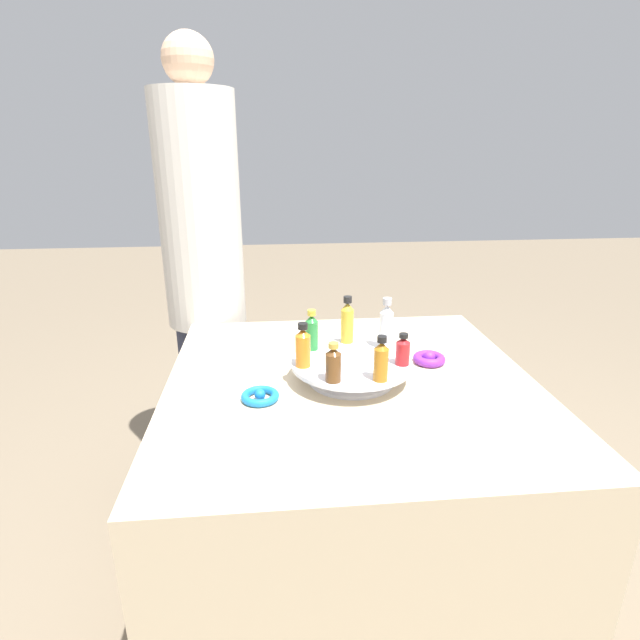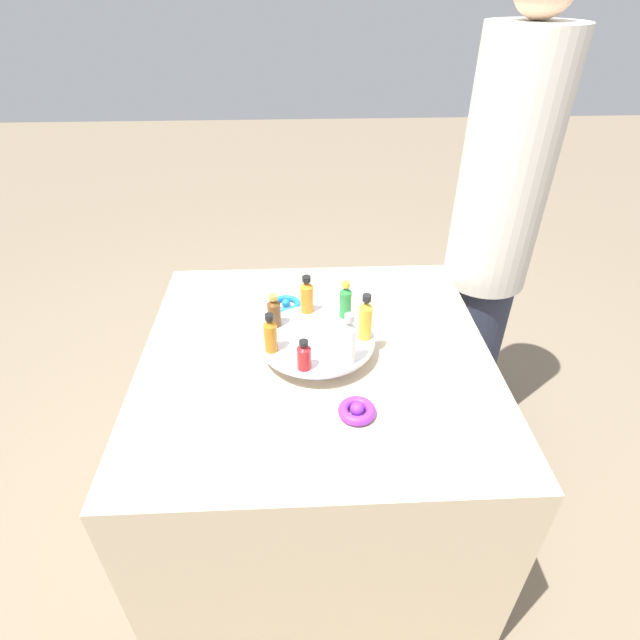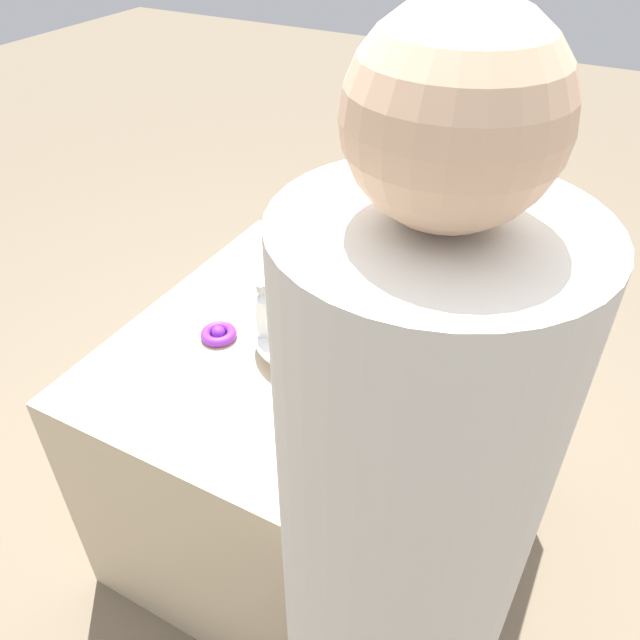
% 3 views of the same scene
% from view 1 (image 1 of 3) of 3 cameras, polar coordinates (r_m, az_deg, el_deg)
% --- Properties ---
extents(ground_plane, '(12.00, 12.00, 0.00)m').
position_cam_1_polar(ground_plane, '(1.84, 3.02, -28.51)').
color(ground_plane, '#756651').
extents(party_table, '(1.00, 1.00, 0.76)m').
position_cam_1_polar(party_table, '(1.58, 3.28, -19.25)').
color(party_table, beige).
rests_on(party_table, ground_plane).
extents(display_stand, '(0.33, 0.33, 0.06)m').
position_cam_1_polar(display_stand, '(1.36, 3.61, -5.49)').
color(display_stand, silver).
rests_on(display_stand, party_table).
extents(bottle_red, '(0.04, 0.04, 0.09)m').
position_cam_1_polar(bottle_red, '(1.33, 9.45, -3.44)').
color(bottle_red, '#B21E23').
rests_on(bottle_red, display_stand).
extents(bottle_clear, '(0.04, 0.04, 0.15)m').
position_cam_1_polar(bottle_clear, '(1.42, 7.57, -0.62)').
color(bottle_clear, silver).
rests_on(bottle_clear, display_stand).
extents(bottle_gold, '(0.04, 0.04, 0.14)m').
position_cam_1_polar(bottle_gold, '(1.45, 3.13, -0.16)').
color(bottle_gold, gold).
rests_on(bottle_gold, display_stand).
extents(bottle_green, '(0.04, 0.04, 0.12)m').
position_cam_1_polar(bottle_green, '(1.40, -0.96, -1.31)').
color(bottle_green, '#288438').
rests_on(bottle_green, display_stand).
extents(bottle_orange, '(0.04, 0.04, 0.12)m').
position_cam_1_polar(bottle_orange, '(1.30, -1.97, -3.06)').
color(bottle_orange, orange).
rests_on(bottle_orange, display_stand).
extents(bottle_brown, '(0.04, 0.04, 0.10)m').
position_cam_1_polar(bottle_brown, '(1.22, 1.53, -5.02)').
color(bottle_brown, brown).
rests_on(bottle_brown, display_stand).
extents(bottle_amber, '(0.04, 0.04, 0.12)m').
position_cam_1_polar(bottle_amber, '(1.23, 6.99, -4.59)').
color(bottle_amber, '#AD6B19').
rests_on(bottle_amber, display_stand).
extents(ribbon_bow_purple, '(0.09, 0.09, 0.04)m').
position_cam_1_polar(ribbon_bow_purple, '(1.51, 12.37, -4.32)').
color(ribbon_bow_purple, purple).
rests_on(ribbon_bow_purple, party_table).
extents(ribbon_bow_blue, '(0.10, 0.10, 0.03)m').
position_cam_1_polar(ribbon_bow_blue, '(1.28, -6.86, -8.62)').
color(ribbon_bow_blue, blue).
rests_on(ribbon_bow_blue, party_table).
extents(person_figure, '(0.29, 0.29, 1.72)m').
position_cam_1_polar(person_figure, '(1.94, -12.94, 3.99)').
color(person_figure, '#282D42').
rests_on(person_figure, ground_plane).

